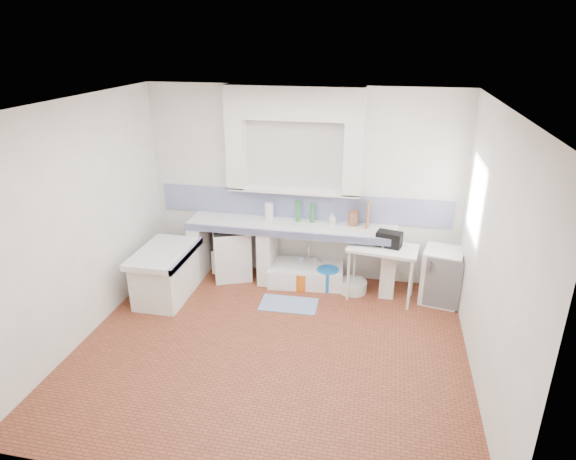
% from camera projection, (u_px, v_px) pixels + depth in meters
% --- Properties ---
extents(floor, '(4.50, 4.50, 0.00)m').
position_uv_depth(floor, '(271.00, 348.00, 5.77)').
color(floor, brown).
rests_on(floor, ground).
extents(ceiling, '(4.50, 4.50, 0.00)m').
position_uv_depth(ceiling, '(267.00, 104.00, 4.72)').
color(ceiling, white).
rests_on(ceiling, ground).
extents(wall_back, '(4.50, 0.00, 4.50)m').
position_uv_depth(wall_back, '(302.00, 185.00, 7.06)').
color(wall_back, white).
rests_on(wall_back, ground).
extents(wall_front, '(4.50, 0.00, 4.50)m').
position_uv_depth(wall_front, '(202.00, 347.00, 3.42)').
color(wall_front, white).
rests_on(wall_front, ground).
extents(wall_left, '(0.00, 4.50, 4.50)m').
position_uv_depth(wall_left, '(80.00, 223.00, 5.66)').
color(wall_left, white).
rests_on(wall_left, ground).
extents(wall_right, '(0.00, 4.50, 4.50)m').
position_uv_depth(wall_right, '(491.00, 256.00, 4.82)').
color(wall_right, white).
rests_on(wall_right, ground).
extents(alcove_mass, '(1.90, 0.25, 0.45)m').
position_uv_depth(alcove_mass, '(294.00, 103.00, 6.52)').
color(alcove_mass, white).
rests_on(alcove_mass, ground).
extents(window_frame, '(0.35, 0.86, 1.06)m').
position_uv_depth(window_frame, '(492.00, 200.00, 5.80)').
color(window_frame, '#351D11').
rests_on(window_frame, ground).
extents(lace_valance, '(0.01, 0.84, 0.24)m').
position_uv_depth(lace_valance, '(483.00, 168.00, 5.69)').
color(lace_valance, white).
rests_on(lace_valance, ground).
extents(counter_slab, '(3.00, 0.60, 0.08)m').
position_uv_depth(counter_slab, '(291.00, 227.00, 7.01)').
color(counter_slab, white).
rests_on(counter_slab, ground).
extents(counter_lip, '(3.00, 0.04, 0.10)m').
position_uv_depth(counter_lip, '(287.00, 234.00, 6.75)').
color(counter_lip, navy).
rests_on(counter_lip, ground).
extents(counter_pier_left, '(0.20, 0.55, 0.82)m').
position_uv_depth(counter_pier_left, '(201.00, 248.00, 7.44)').
color(counter_pier_left, white).
rests_on(counter_pier_left, ground).
extents(counter_pier_mid, '(0.20, 0.55, 0.82)m').
position_uv_depth(counter_pier_mid, '(268.00, 254.00, 7.24)').
color(counter_pier_mid, white).
rests_on(counter_pier_mid, ground).
extents(counter_pier_right, '(0.20, 0.55, 0.82)m').
position_uv_depth(counter_pier_right, '(388.00, 264.00, 6.91)').
color(counter_pier_right, white).
rests_on(counter_pier_right, ground).
extents(peninsula_top, '(0.70, 1.10, 0.08)m').
position_uv_depth(peninsula_top, '(164.00, 253.00, 6.65)').
color(peninsula_top, white).
rests_on(peninsula_top, ground).
extents(peninsula_base, '(0.60, 1.00, 0.62)m').
position_uv_depth(peninsula_base, '(166.00, 276.00, 6.78)').
color(peninsula_base, white).
rests_on(peninsula_base, ground).
extents(peninsula_lip, '(0.04, 1.10, 0.10)m').
position_uv_depth(peninsula_lip, '(187.00, 255.00, 6.59)').
color(peninsula_lip, navy).
rests_on(peninsula_lip, ground).
extents(backsplash, '(4.27, 0.03, 0.40)m').
position_uv_depth(backsplash, '(302.00, 205.00, 7.16)').
color(backsplash, navy).
rests_on(backsplash, ground).
extents(stove, '(0.69, 0.68, 0.76)m').
position_uv_depth(stove, '(232.00, 253.00, 7.33)').
color(stove, white).
rests_on(stove, ground).
extents(sink, '(1.12, 0.68, 0.26)m').
position_uv_depth(sink, '(306.00, 275.00, 7.22)').
color(sink, white).
rests_on(sink, ground).
extents(side_table, '(0.98, 0.63, 0.04)m').
position_uv_depth(side_table, '(381.00, 273.00, 6.73)').
color(side_table, white).
rests_on(side_table, ground).
extents(fridge, '(0.58, 0.58, 0.76)m').
position_uv_depth(fridge, '(441.00, 276.00, 6.65)').
color(fridge, white).
rests_on(fridge, ground).
extents(bucket_red, '(0.28, 0.28, 0.25)m').
position_uv_depth(bucket_red, '(290.00, 274.00, 7.26)').
color(bucket_red, red).
rests_on(bucket_red, ground).
extents(bucket_orange, '(0.30, 0.30, 0.26)m').
position_uv_depth(bucket_orange, '(302.00, 280.00, 7.07)').
color(bucket_orange, '#D55E10').
rests_on(bucket_orange, ground).
extents(bucket_blue, '(0.42, 0.42, 0.30)m').
position_uv_depth(bucket_blue, '(328.00, 279.00, 7.06)').
color(bucket_blue, blue).
rests_on(bucket_blue, ground).
extents(basin_white, '(0.53, 0.53, 0.16)m').
position_uv_depth(basin_white, '(353.00, 286.00, 7.00)').
color(basin_white, white).
rests_on(basin_white, ground).
extents(water_bottle_a, '(0.10, 0.10, 0.34)m').
position_uv_depth(water_bottle_a, '(301.00, 267.00, 7.37)').
color(water_bottle_a, silver).
rests_on(water_bottle_a, ground).
extents(water_bottle_b, '(0.09, 0.09, 0.31)m').
position_uv_depth(water_bottle_b, '(319.00, 269.00, 7.33)').
color(water_bottle_b, silver).
rests_on(water_bottle_b, ground).
extents(black_bag, '(0.37, 0.27, 0.21)m').
position_uv_depth(black_bag, '(389.00, 239.00, 6.57)').
color(black_bag, black).
rests_on(black_bag, side_table).
extents(green_bottle_a, '(0.08, 0.08, 0.31)m').
position_uv_depth(green_bottle_a, '(298.00, 211.00, 7.06)').
color(green_bottle_a, '#2F7A3A').
rests_on(green_bottle_a, counter_slab).
extents(green_bottle_b, '(0.06, 0.06, 0.28)m').
position_uv_depth(green_bottle_b, '(312.00, 213.00, 7.02)').
color(green_bottle_b, '#2F7A3A').
rests_on(green_bottle_b, counter_slab).
extents(knife_block, '(0.13, 0.12, 0.22)m').
position_uv_depth(knife_block, '(353.00, 218.00, 6.91)').
color(knife_block, '#96603C').
rests_on(knife_block, counter_slab).
extents(cutting_board, '(0.04, 0.25, 0.34)m').
position_uv_depth(cutting_board, '(368.00, 215.00, 6.86)').
color(cutting_board, '#96603C').
rests_on(cutting_board, counter_slab).
extents(paper_towel, '(0.14, 0.14, 0.25)m').
position_uv_depth(paper_towel, '(269.00, 211.00, 7.15)').
color(paper_towel, white).
rests_on(paper_towel, counter_slab).
extents(soap_bottle, '(0.10, 0.10, 0.18)m').
position_uv_depth(soap_bottle, '(332.00, 218.00, 6.96)').
color(soap_bottle, white).
rests_on(soap_bottle, counter_slab).
extents(rug, '(0.78, 0.46, 0.01)m').
position_uv_depth(rug, '(289.00, 304.00, 6.67)').
color(rug, '#305899').
rests_on(rug, ground).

